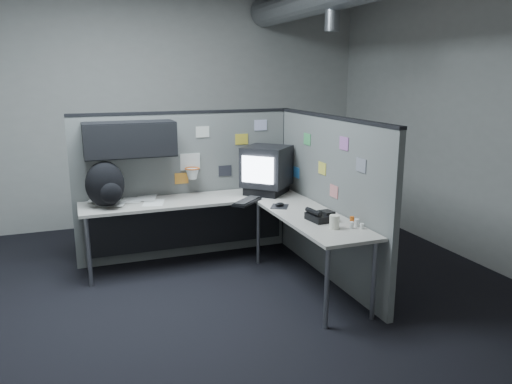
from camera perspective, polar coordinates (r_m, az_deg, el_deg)
name	(u,v)px	position (r m, az deg, el deg)	size (l,w,h in m)	color
room	(289,64)	(4.43, 3.83, 14.36)	(5.62, 5.62, 3.22)	black
partition_back	(172,171)	(5.46, -9.53, 2.40)	(2.44, 0.42, 1.63)	slate
partition_right	(328,197)	(5.01, 8.27, -0.62)	(0.07, 2.23, 1.63)	slate
desk	(223,214)	(5.14, -3.83, -2.53)	(2.31, 2.11, 0.73)	#B2ABA0
monitor	(267,169)	(5.46, 1.22, 2.61)	(0.64, 0.64, 0.52)	black
keyboard	(247,201)	(5.09, -1.03, -1.08)	(0.39, 0.38, 0.04)	black
mouse	(280,205)	(4.96, 2.72, -1.52)	(0.24, 0.25, 0.04)	black
phone	(320,216)	(4.52, 7.37, -2.75)	(0.23, 0.25, 0.11)	black
bottles	(355,223)	(4.38, 11.23, -3.52)	(0.12, 0.17, 0.08)	silver
cup	(334,222)	(4.29, 8.95, -3.41)	(0.09, 0.09, 0.12)	silver
papers	(126,201)	(5.33, -14.69, -0.96)	(0.78, 0.64, 0.02)	white
backpack	(106,185)	(5.10, -16.81, 0.75)	(0.39, 0.36, 0.46)	black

